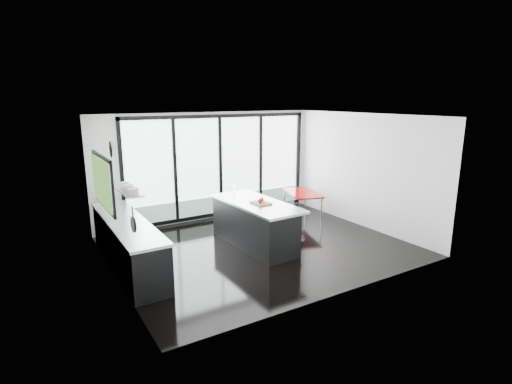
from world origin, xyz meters
TOP-DOWN VIEW (x-y plane):
  - floor at (0.00, 0.00)m, footprint 6.00×5.00m
  - ceiling at (0.00, 0.00)m, footprint 6.00×5.00m
  - wall_back at (0.27, 2.47)m, footprint 6.00×0.09m
  - wall_front at (0.00, -2.50)m, footprint 6.00×0.00m
  - wall_left at (-2.97, 0.27)m, footprint 0.26×5.00m
  - wall_right at (3.00, 0.00)m, footprint 0.00×5.00m
  - counter_cabinets at (-2.67, 0.40)m, footprint 0.69×3.24m
  - island at (-0.04, 0.16)m, footprint 1.07×2.39m
  - bar_stool_near at (0.99, 0.04)m, footprint 0.58×0.58m
  - bar_stool_far at (0.72, 0.43)m, footprint 0.44×0.44m
  - red_table at (2.16, 1.29)m, footprint 1.09×1.44m

SIDE VIEW (x-z plane):
  - floor at x=0.00m, z-range 0.00..0.00m
  - bar_stool_far at x=0.72m, z-range 0.00..0.66m
  - red_table at x=2.16m, z-range 0.00..0.69m
  - bar_stool_near at x=0.99m, z-range 0.00..0.71m
  - counter_cabinets at x=-2.67m, z-range -0.22..1.14m
  - island at x=-0.04m, z-range -0.14..1.12m
  - wall_back at x=0.27m, z-range -0.13..2.67m
  - wall_front at x=0.00m, z-range 0.00..2.80m
  - wall_right at x=3.00m, z-range 0.00..2.80m
  - wall_left at x=-2.97m, z-range 0.16..2.96m
  - ceiling at x=0.00m, z-range 2.80..2.80m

